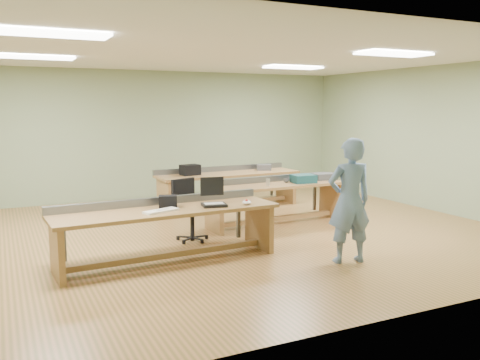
# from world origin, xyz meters

# --- Properties ---
(floor) EXTENTS (10.00, 10.00, 0.00)m
(floor) POSITION_xyz_m (0.00, 0.00, 0.00)
(floor) COLOR #A36C3D
(floor) RESTS_ON ground
(ceiling) EXTENTS (10.00, 10.00, 0.00)m
(ceiling) POSITION_xyz_m (0.00, 0.00, 3.00)
(ceiling) COLOR silver
(ceiling) RESTS_ON wall_back
(wall_back) EXTENTS (10.00, 0.04, 3.00)m
(wall_back) POSITION_xyz_m (0.00, 4.00, 1.50)
(wall_back) COLOR gray
(wall_back) RESTS_ON floor
(wall_front) EXTENTS (10.00, 0.04, 3.00)m
(wall_front) POSITION_xyz_m (0.00, -4.00, 1.50)
(wall_front) COLOR gray
(wall_front) RESTS_ON floor
(wall_right) EXTENTS (0.04, 8.00, 3.00)m
(wall_right) POSITION_xyz_m (5.00, 0.00, 1.50)
(wall_right) COLOR gray
(wall_right) RESTS_ON floor
(fluor_panels) EXTENTS (6.20, 3.50, 0.03)m
(fluor_panels) POSITION_xyz_m (0.00, 0.00, 2.97)
(fluor_panels) COLOR white
(fluor_panels) RESTS_ON ceiling
(workbench_front) EXTENTS (3.19, 1.01, 0.86)m
(workbench_front) POSITION_xyz_m (-1.12, -1.11, 0.56)
(workbench_front) COLOR #A37444
(workbench_front) RESTS_ON floor
(workbench_mid) EXTENTS (2.75, 0.85, 0.86)m
(workbench_mid) POSITION_xyz_m (1.39, 0.26, 0.55)
(workbench_mid) COLOR #A37444
(workbench_mid) RESTS_ON floor
(workbench_back) EXTENTS (3.15, 0.96, 0.86)m
(workbench_back) POSITION_xyz_m (1.26, 2.10, 0.56)
(workbench_back) COLOR #A37444
(workbench_back) RESTS_ON floor
(person) EXTENTS (0.70, 0.53, 1.74)m
(person) POSITION_xyz_m (1.15, -2.24, 0.87)
(person) COLOR #6A8CAE
(person) RESTS_ON floor
(laptop_base) EXTENTS (0.38, 0.33, 0.04)m
(laptop_base) POSITION_xyz_m (-0.45, -1.23, 0.77)
(laptop_base) COLOR black
(laptop_base) RESTS_ON workbench_front
(laptop_screen) EXTENTS (0.34, 0.08, 0.27)m
(laptop_screen) POSITION_xyz_m (-0.42, -1.10, 1.02)
(laptop_screen) COLOR black
(laptop_screen) RESTS_ON laptop_base
(keyboard) EXTENTS (0.52, 0.33, 0.03)m
(keyboard) POSITION_xyz_m (-1.25, -1.30, 0.76)
(keyboard) COLOR silver
(keyboard) RESTS_ON workbench_front
(trackball_mouse) EXTENTS (0.15, 0.17, 0.06)m
(trackball_mouse) POSITION_xyz_m (0.03, -1.32, 0.78)
(trackball_mouse) COLOR white
(trackball_mouse) RESTS_ON workbench_front
(camera_bag) EXTENTS (0.29, 0.23, 0.17)m
(camera_bag) POSITION_xyz_m (-1.07, -1.04, 0.84)
(camera_bag) COLOR black
(camera_bag) RESTS_ON workbench_front
(task_chair) EXTENTS (0.69, 0.69, 0.99)m
(task_chair) POSITION_xyz_m (-0.43, -0.18, 0.36)
(task_chair) COLOR black
(task_chair) RESTS_ON floor
(parts_bin_teal) EXTENTS (0.46, 0.36, 0.15)m
(parts_bin_teal) POSITION_xyz_m (1.94, 0.17, 0.82)
(parts_bin_teal) COLOR #143D42
(parts_bin_teal) RESTS_ON workbench_mid
(parts_bin_grey) EXTENTS (0.45, 0.30, 0.12)m
(parts_bin_grey) POSITION_xyz_m (2.53, 0.34, 0.81)
(parts_bin_grey) COLOR #3B3C3E
(parts_bin_grey) RESTS_ON workbench_mid
(mug) EXTENTS (0.13, 0.13, 0.09)m
(mug) POSITION_xyz_m (1.66, 0.31, 0.79)
(mug) COLOR #3B3C3E
(mug) RESTS_ON workbench_mid
(drinks_can) EXTENTS (0.09, 0.09, 0.13)m
(drinks_can) POSITION_xyz_m (1.15, 0.09, 0.81)
(drinks_can) COLOR silver
(drinks_can) RESTS_ON workbench_mid
(storage_box_back) EXTENTS (0.42, 0.33, 0.22)m
(storage_box_back) POSITION_xyz_m (0.40, 2.09, 0.86)
(storage_box_back) COLOR black
(storage_box_back) RESTS_ON workbench_back
(tray_back) EXTENTS (0.38, 0.34, 0.13)m
(tray_back) POSITION_xyz_m (2.18, 2.16, 0.81)
(tray_back) COLOR #3B3C3E
(tray_back) RESTS_ON workbench_back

